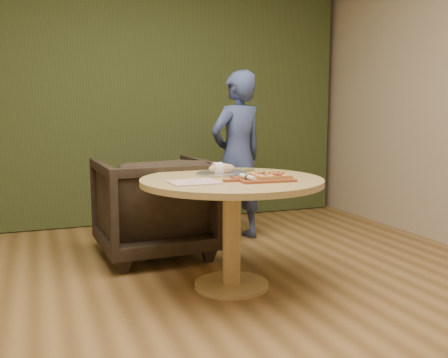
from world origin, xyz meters
name	(u,v)px	position (x,y,z in m)	size (l,w,h in m)	color
room_shell	(227,69)	(0.00, 0.00, 1.40)	(5.04, 6.04, 2.84)	olive
curtain	(125,90)	(0.00, 2.90, 1.40)	(4.80, 0.14, 2.78)	#2F3C1B
pedestal_table	(232,199)	(0.30, 0.68, 0.61)	(1.21, 1.21, 0.75)	tan
pizza_paddle	(262,179)	(0.45, 0.52, 0.76)	(0.45, 0.30, 0.01)	brown
flatbread_pizza	(270,175)	(0.51, 0.53, 0.78)	(0.23, 0.23, 0.04)	tan
cutlery_roll	(248,177)	(0.33, 0.49, 0.78)	(0.04, 0.20, 0.03)	#F1E3D1
newspaper	(194,182)	(0.00, 0.56, 0.76)	(0.30, 0.25, 0.01)	white
serving_tray	(222,174)	(0.30, 0.87, 0.76)	(0.36, 0.36, 0.02)	silver
bread_roll	(221,169)	(0.29, 0.87, 0.79)	(0.19, 0.09, 0.09)	#D7B283
green_packet	(244,170)	(0.52, 0.99, 0.76)	(0.12, 0.10, 0.02)	#535B29
armchair	(154,202)	(-0.02, 1.61, 0.45)	(0.88, 0.82, 0.90)	black
person_standing	(237,157)	(0.82, 1.83, 0.77)	(0.56, 0.37, 1.55)	#38477C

